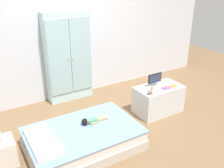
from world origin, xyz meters
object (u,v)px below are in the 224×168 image
(doll, at_px, (90,121))
(book_purple, at_px, (166,88))
(bed, at_px, (83,139))
(rocking_horse_toy, at_px, (151,91))
(wardrobe, at_px, (68,57))
(nightstand, at_px, (2,153))
(book_orange, at_px, (173,86))
(tv_monitor, at_px, (155,79))
(tv_stand, at_px, (158,99))

(doll, bearing_deg, book_purple, 2.24)
(bed, distance_m, rocking_horse_toy, 1.30)
(wardrobe, bearing_deg, nightstand, -138.19)
(doll, relative_size, nightstand, 1.14)
(rocking_horse_toy, bearing_deg, book_orange, 4.46)
(doll, distance_m, book_purple, 1.46)
(doll, bearing_deg, tv_monitor, 10.06)
(nightstand, relative_size, wardrobe, 0.21)
(bed, height_order, rocking_horse_toy, rocking_horse_toy)
(nightstand, distance_m, tv_monitor, 2.55)
(wardrobe, xyz_separation_m, tv_stand, (1.10, -1.28, -0.59))
(doll, relative_size, tv_stand, 0.49)
(doll, relative_size, tv_monitor, 1.47)
(bed, xyz_separation_m, tv_monitor, (1.50, 0.33, 0.45))
(wardrobe, relative_size, tv_stand, 2.05)
(rocking_horse_toy, bearing_deg, tv_monitor, 39.92)
(book_orange, bearing_deg, wardrobe, 133.51)
(rocking_horse_toy, xyz_separation_m, book_purple, (0.37, 0.04, -0.06))
(rocking_horse_toy, xyz_separation_m, book_orange, (0.52, 0.04, -0.06))
(doll, height_order, rocking_horse_toy, rocking_horse_toy)
(tv_monitor, height_order, book_orange, tv_monitor)
(bed, xyz_separation_m, doll, (0.15, 0.09, 0.19))
(tv_monitor, height_order, rocking_horse_toy, tv_monitor)
(tv_monitor, relative_size, book_orange, 1.68)
(tv_stand, relative_size, rocking_horse_toy, 6.09)
(tv_monitor, distance_m, book_orange, 0.34)
(bed, distance_m, wardrobe, 1.73)
(doll, distance_m, nightstand, 1.18)
(tv_stand, bearing_deg, doll, -173.40)
(tv_stand, xyz_separation_m, book_orange, (0.22, -0.10, 0.24))
(nightstand, distance_m, book_purple, 2.63)
(doll, xyz_separation_m, nightstand, (-1.16, 0.14, -0.17))
(bed, height_order, book_orange, book_orange)
(bed, xyz_separation_m, tv_stand, (1.54, 0.25, 0.09))
(doll, bearing_deg, tv_stand, 6.60)
(wardrobe, bearing_deg, rocking_horse_toy, -60.94)
(nightstand, relative_size, tv_monitor, 1.29)
(rocking_horse_toy, distance_m, book_orange, 0.53)
(rocking_horse_toy, relative_size, book_purple, 0.93)
(book_purple, height_order, book_orange, book_purple)
(nightstand, relative_size, tv_stand, 0.43)
(tv_monitor, bearing_deg, doll, -169.94)
(tv_monitor, relative_size, book_purple, 1.86)
(tv_stand, relative_size, book_purple, 5.63)
(book_orange, bearing_deg, tv_stand, 154.20)
(wardrobe, xyz_separation_m, tv_monitor, (1.06, -1.20, -0.23))
(wardrobe, bearing_deg, doll, -101.55)
(doll, height_order, wardrobe, wardrobe)
(doll, bearing_deg, nightstand, 172.99)
(nightstand, xyz_separation_m, rocking_horse_toy, (2.24, -0.13, 0.37))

